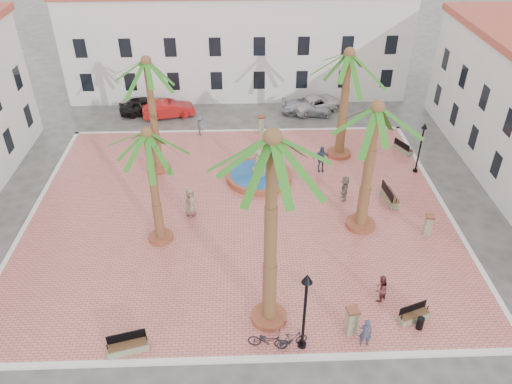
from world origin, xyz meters
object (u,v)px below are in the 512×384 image
pedestrian_fountain_a (191,202)px  car_white (317,103)px  lamppost_e (422,139)px  palm_sw (148,147)px  bench_s (128,347)px  pedestrian_east (345,188)px  palm_e (375,124)px  bench_ne (403,149)px  bollard_n (261,125)px  palm_ne (348,67)px  litter_bin (420,323)px  pedestrian_fountain_b (321,159)px  bollard_se (351,321)px  bench_e (390,197)px  bicycle_b (292,339)px  bench_se (414,316)px  car_black (144,105)px  palm_nw (148,74)px  cyclist_a (366,332)px  bollard_e (428,225)px  bicycle_a (268,340)px  car_red (168,109)px  palm_s (272,161)px  car_silver (306,107)px  fountain (259,175)px  cyclist_b (381,288)px  lamppost_s (306,299)px  pedestrian_north (200,125)px

pedestrian_fountain_a → car_white: (9.85, 15.07, -0.43)m
lamppost_e → palm_sw: bearing=-158.3°
bench_s → lamppost_e: size_ratio=0.51×
pedestrian_east → palm_e: bearing=21.3°
bench_s → bench_ne: 24.69m
palm_e → bench_s: bearing=-144.9°
bollard_n → pedestrian_east: (4.94, -9.31, 0.07)m
palm_ne → car_white: bearing=94.2°
palm_sw → litter_bin: bearing=-28.6°
pedestrian_fountain_b → bollard_se: bearing=-96.9°
palm_ne → bench_e: palm_ne is taller
pedestrian_east → car_white: 13.77m
bicycle_b → pedestrian_fountain_a: size_ratio=0.80×
bench_e → bench_se: bearing=165.7°
car_black → car_white: size_ratio=0.90×
palm_nw → lamppost_e: bearing=-3.2°
bollard_n → cyclist_a: (3.78, -20.80, 0.00)m
bench_s → bollard_se: bearing=-10.7°
litter_bin → bollard_e: bearing=69.7°
palm_e → bench_s: (-12.36, -8.68, -6.56)m
bench_s → car_black: (-2.95, 25.19, 0.31)m
palm_nw → pedestrian_fountain_b: 12.91m
bicycle_a → palm_e: bearing=-24.4°
bench_ne → bicycle_b: (-10.03, -17.51, 0.21)m
bench_ne → bicycle_a: (-11.13, -17.51, 0.23)m
bench_e → car_red: size_ratio=0.47×
palm_s → car_silver: 24.78m
bicycle_a → pedestrian_fountain_a: 11.02m
palm_s → pedestrian_fountain_b: bearing=71.7°
bollard_n → bollard_e: bearing=-54.8°
bench_ne → car_white: car_white is taller
pedestrian_fountain_b → bicycle_b: bearing=-107.3°
pedestrian_east → car_black: (-14.82, 13.71, -0.28)m
palm_e → pedestrian_fountain_a: size_ratio=4.30×
litter_bin → bicycle_a: bearing=-173.5°
palm_sw → bicycle_a: palm_sw is taller
fountain → cyclist_b: 12.72m
fountain → palm_sw: palm_sw is taller
bollard_e → bench_s: bearing=-154.3°
lamppost_e → bicycle_a: lamppost_e is taller
bench_s → lamppost_s: size_ratio=0.43×
palm_sw → bench_ne: size_ratio=4.19×
car_red → bollard_se: bearing=-168.6°
fountain → bollard_e: (9.63, -6.35, 0.39)m
bench_se → fountain: bearing=98.3°
bench_s → bicycle_a: size_ratio=1.04×
cyclist_b → car_black: (-15.02, 22.50, -0.19)m
pedestrian_north → bench_ne: bearing=-122.8°
car_black → litter_bin: bearing=-163.6°
car_silver → car_white: (0.98, 0.71, 0.05)m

